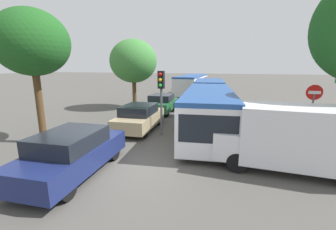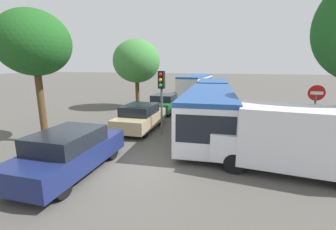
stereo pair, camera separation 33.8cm
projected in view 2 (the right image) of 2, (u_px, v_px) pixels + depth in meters
name	position (u px, v px, depth m)	size (l,w,h in m)	color
ground_plane	(133.00, 166.00, 8.37)	(200.00, 200.00, 0.00)	#4F4C47
articulated_bus	(211.00, 99.00, 15.49)	(4.02, 16.21, 2.38)	silver
city_bus_rear	(197.00, 83.00, 29.53)	(2.64, 11.26, 2.42)	silver
queued_car_navy	(70.00, 152.00, 7.70)	(2.08, 4.49, 1.53)	navy
queued_car_tan	(141.00, 117.00, 13.01)	(2.01, 4.34, 1.48)	tan
queued_car_green	(164.00, 103.00, 17.91)	(1.96, 4.24, 1.45)	#236638
white_van	(294.00, 138.00, 7.69)	(5.10, 2.23, 2.31)	silver
traffic_light	(161.00, 89.00, 11.66)	(0.33, 0.37, 3.40)	#56595E
no_entry_sign	(315.00, 106.00, 10.16)	(0.70, 0.08, 2.82)	#56595E
tree_left_near	(34.00, 44.00, 10.16)	(3.24, 3.24, 6.14)	#51381E
tree_left_mid	(137.00, 62.00, 18.96)	(3.96, 3.96, 5.84)	#51381E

